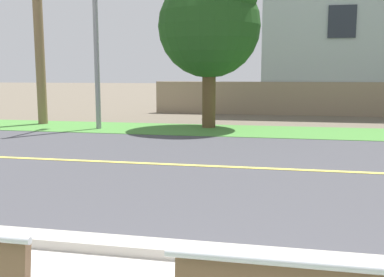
# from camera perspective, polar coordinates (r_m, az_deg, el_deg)

# --- Properties ---
(ground_plane) EXTENTS (140.00, 140.00, 0.00)m
(ground_plane) POSITION_cam_1_polar(r_m,az_deg,el_deg) (9.77, 6.85, -1.95)
(ground_plane) COLOR #665B4C
(curb_edge) EXTENTS (44.00, 0.30, 0.11)m
(curb_edge) POSITION_cam_1_polar(r_m,az_deg,el_deg) (4.35, 0.32, -14.44)
(curb_edge) COLOR #ADA89E
(curb_edge) RESTS_ON ground_plane
(street_asphalt) EXTENTS (52.00, 8.00, 0.01)m
(street_asphalt) POSITION_cam_1_polar(r_m,az_deg,el_deg) (8.30, 5.97, -3.75)
(street_asphalt) COLOR #424247
(street_asphalt) RESTS_ON ground_plane
(road_centre_line) EXTENTS (48.00, 0.14, 0.01)m
(road_centre_line) POSITION_cam_1_polar(r_m,az_deg,el_deg) (8.30, 5.97, -3.71)
(road_centre_line) COLOR #E0CC4C
(road_centre_line) RESTS_ON ground_plane
(far_verge_grass) EXTENTS (48.00, 2.80, 0.02)m
(far_verge_grass) POSITION_cam_1_polar(r_m,az_deg,el_deg) (13.56, 8.23, 0.95)
(far_verge_grass) COLOR #478438
(far_verge_grass) RESTS_ON ground_plane
(shade_tree_far_left) EXTENTS (3.22, 3.22, 5.31)m
(shade_tree_far_left) POSITION_cam_1_polar(r_m,az_deg,el_deg) (14.25, 2.63, 15.23)
(shade_tree_far_left) COLOR brown
(shade_tree_far_left) RESTS_ON ground_plane
(garden_wall) EXTENTS (13.00, 0.36, 1.40)m
(garden_wall) POSITION_cam_1_polar(r_m,az_deg,el_deg) (19.21, 14.56, 5.00)
(garden_wall) COLOR gray
(garden_wall) RESTS_ON ground_plane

